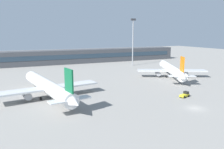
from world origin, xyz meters
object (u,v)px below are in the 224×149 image
floodlight_tower_west (133,39)px  airplane_near (47,86)px  baggage_tug_yellow (185,95)px  airplane_mid (171,69)px

floodlight_tower_west → airplane_near: bearing=-139.5°
baggage_tug_yellow → floodlight_tower_west: bearing=74.1°
airplane_near → airplane_mid: 58.62m
baggage_tug_yellow → airplane_near: bearing=155.6°
airplane_mid → floodlight_tower_west: (1.77, 39.44, 13.01)m
airplane_mid → floodlight_tower_west: floodlight_tower_west is taller
airplane_near → airplane_mid: airplane_near is taller
airplane_mid → baggage_tug_yellow: size_ratio=10.75×
airplane_near → airplane_mid: size_ratio=1.10×
airplane_near → baggage_tug_yellow: (39.68, -17.99, -2.69)m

